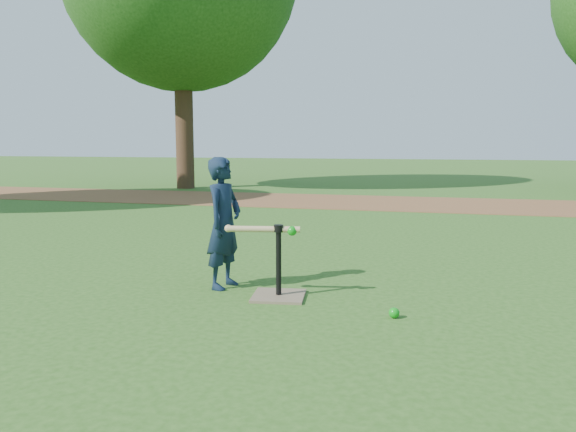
# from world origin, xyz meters

# --- Properties ---
(ground) EXTENTS (80.00, 80.00, 0.00)m
(ground) POSITION_xyz_m (0.00, 0.00, 0.00)
(ground) COLOR #285116
(ground) RESTS_ON ground
(dirt_strip) EXTENTS (24.00, 3.00, 0.01)m
(dirt_strip) POSITION_xyz_m (0.00, 7.50, 0.01)
(dirt_strip) COLOR brown
(dirt_strip) RESTS_ON ground
(child) EXTENTS (0.34, 0.46, 1.16)m
(child) POSITION_xyz_m (-0.88, 0.02, 0.58)
(child) COLOR #101F32
(child) RESTS_ON ground
(wiffle_ball_ground) EXTENTS (0.08, 0.08, 0.08)m
(wiffle_ball_ground) POSITION_xyz_m (0.66, -0.50, 0.04)
(wiffle_ball_ground) COLOR #0D9313
(wiffle_ball_ground) RESTS_ON ground
(batting_tee) EXTENTS (0.49, 0.49, 0.61)m
(batting_tee) POSITION_xyz_m (-0.32, -0.18, 0.11)
(batting_tee) COLOR #75634A
(batting_tee) RESTS_ON ground
(swing_action) EXTENTS (0.63, 0.16, 0.08)m
(swing_action) POSITION_xyz_m (-0.42, -0.19, 0.57)
(swing_action) COLOR tan
(swing_action) RESTS_ON ground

